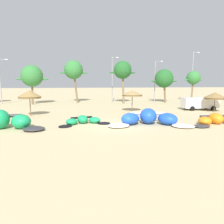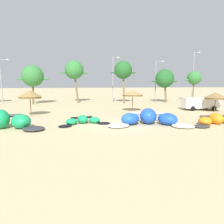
{
  "view_description": "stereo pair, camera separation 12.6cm",
  "coord_description": "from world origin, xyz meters",
  "px_view_note": "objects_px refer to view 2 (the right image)",
  "views": [
    {
      "loc": [
        -3.13,
        -18.79,
        4.11
      ],
      "look_at": [
        0.06,
        2.0,
        1.0
      ],
      "focal_mm": 32.53,
      "sensor_mm": 36.0,
      "label": 1
    },
    {
      "loc": [
        -3.0,
        -18.81,
        4.11
      ],
      "look_at": [
        0.06,
        2.0,
        1.0
      ],
      "focal_mm": 32.53,
      "sensor_mm": 36.0,
      "label": 2
    }
  ],
  "objects_px": {
    "lamppost_east": "(194,74)",
    "palm_left": "(33,76)",
    "beach_umbrella_near_palms": "(216,96)",
    "palm_right_of_gap": "(194,78)",
    "kite_left_of_center": "(149,119)",
    "palm_left_of_gap": "(74,70)",
    "parked_van": "(199,103)",
    "beach_umbrella_middle": "(133,93)",
    "beach_umbrella_near_van": "(30,94)",
    "lamppost_east_center": "(156,79)",
    "lamppost_west_center": "(113,77)",
    "lamppost_west": "(2,79)",
    "palm_center_left": "(123,70)",
    "palm_center_right": "(165,79)",
    "kite_center": "(218,120)",
    "kite_left": "(83,121)"
  },
  "relations": [
    {
      "from": "beach_umbrella_near_palms",
      "to": "lamppost_east",
      "type": "distance_m",
      "value": 17.63
    },
    {
      "from": "kite_center",
      "to": "lamppost_east_center",
      "type": "bearing_deg",
      "value": 84.51
    },
    {
      "from": "kite_left_of_center",
      "to": "palm_left_of_gap",
      "type": "xyz_separation_m",
      "value": [
        -7.81,
        22.57,
        5.84
      ]
    },
    {
      "from": "kite_left",
      "to": "lamppost_west_center",
      "type": "relative_size",
      "value": 0.57
    },
    {
      "from": "beach_umbrella_near_van",
      "to": "palm_center_left",
      "type": "xyz_separation_m",
      "value": [
        14.04,
        12.52,
        3.65
      ]
    },
    {
      "from": "beach_umbrella_near_palms",
      "to": "parked_van",
      "type": "xyz_separation_m",
      "value": [
        -0.92,
        2.28,
        -1.16
      ]
    },
    {
      "from": "beach_umbrella_middle",
      "to": "palm_left",
      "type": "xyz_separation_m",
      "value": [
        -15.77,
        11.85,
        2.6
      ]
    },
    {
      "from": "lamppost_east_center",
      "to": "lamppost_east",
      "type": "bearing_deg",
      "value": 5.52
    },
    {
      "from": "beach_umbrella_near_palms",
      "to": "palm_right_of_gap",
      "type": "relative_size",
      "value": 0.45
    },
    {
      "from": "beach_umbrella_middle",
      "to": "lamppost_west_center",
      "type": "bearing_deg",
      "value": 92.22
    },
    {
      "from": "beach_umbrella_near_palms",
      "to": "beach_umbrella_middle",
      "type": "bearing_deg",
      "value": 170.25
    },
    {
      "from": "kite_left_of_center",
      "to": "beach_umbrella_near_palms",
      "type": "distance_m",
      "value": 13.67
    },
    {
      "from": "parked_van",
      "to": "lamppost_west_center",
      "type": "bearing_deg",
      "value": 128.46
    },
    {
      "from": "beach_umbrella_near_palms",
      "to": "palm_center_right",
      "type": "distance_m",
      "value": 13.91
    },
    {
      "from": "kite_center",
      "to": "beach_umbrella_near_palms",
      "type": "bearing_deg",
      "value": 56.82
    },
    {
      "from": "beach_umbrella_near_palms",
      "to": "lamppost_west",
      "type": "xyz_separation_m",
      "value": [
        -32.98,
        15.63,
        2.46
      ]
    },
    {
      "from": "palm_center_right",
      "to": "lamppost_west_center",
      "type": "relative_size",
      "value": 0.73
    },
    {
      "from": "palm_left_of_gap",
      "to": "lamppost_west_center",
      "type": "bearing_deg",
      "value": 0.95
    },
    {
      "from": "palm_right_of_gap",
      "to": "kite_left_of_center",
      "type": "bearing_deg",
      "value": -127.92
    },
    {
      "from": "palm_left",
      "to": "kite_center",
      "type": "bearing_deg",
      "value": -44.38
    },
    {
      "from": "beach_umbrella_middle",
      "to": "lamppost_east_center",
      "type": "xyz_separation_m",
      "value": [
        8.41,
        13.45,
        2.19
      ]
    },
    {
      "from": "beach_umbrella_near_palms",
      "to": "palm_left",
      "type": "distance_m",
      "value": 30.45
    },
    {
      "from": "palm_right_of_gap",
      "to": "parked_van",
      "type": "bearing_deg",
      "value": -116.84
    },
    {
      "from": "kite_left_of_center",
      "to": "lamppost_west_center",
      "type": "height_order",
      "value": "lamppost_west_center"
    },
    {
      "from": "lamppost_east",
      "to": "lamppost_west_center",
      "type": "bearing_deg",
      "value": -179.05
    },
    {
      "from": "kite_center",
      "to": "palm_center_right",
      "type": "height_order",
      "value": "palm_center_right"
    },
    {
      "from": "beach_umbrella_near_van",
      "to": "lamppost_west",
      "type": "xyz_separation_m",
      "value": [
        -8.58,
        15.29,
        2.07
      ]
    },
    {
      "from": "lamppost_east",
      "to": "parked_van",
      "type": "bearing_deg",
      "value": -116.17
    },
    {
      "from": "beach_umbrella_near_palms",
      "to": "palm_left_of_gap",
      "type": "xyz_separation_m",
      "value": [
        -19.57,
        15.8,
        4.17
      ]
    },
    {
      "from": "palm_center_right",
      "to": "kite_left_of_center",
      "type": "bearing_deg",
      "value": -116.22
    },
    {
      "from": "parked_van",
      "to": "lamppost_east_center",
      "type": "relative_size",
      "value": 0.62
    },
    {
      "from": "beach_umbrella_near_palms",
      "to": "lamppost_west_center",
      "type": "bearing_deg",
      "value": 126.45
    },
    {
      "from": "lamppost_east",
      "to": "palm_left",
      "type": "bearing_deg",
      "value": -175.76
    },
    {
      "from": "kite_left",
      "to": "palm_left",
      "type": "bearing_deg",
      "value": 114.85
    },
    {
      "from": "palm_left_of_gap",
      "to": "palm_left",
      "type": "bearing_deg",
      "value": -164.77
    },
    {
      "from": "kite_center",
      "to": "beach_umbrella_near_van",
      "type": "xyz_separation_m",
      "value": [
        -19.36,
        8.04,
        2.24
      ]
    },
    {
      "from": "palm_center_right",
      "to": "lamppost_east_center",
      "type": "bearing_deg",
      "value": 120.59
    },
    {
      "from": "parked_van",
      "to": "lamppost_east_center",
      "type": "distance_m",
      "value": 13.73
    },
    {
      "from": "kite_left_of_center",
      "to": "parked_van",
      "type": "distance_m",
      "value": 14.13
    },
    {
      "from": "beach_umbrella_near_van",
      "to": "palm_left",
      "type": "height_order",
      "value": "palm_left"
    },
    {
      "from": "palm_center_left",
      "to": "palm_center_right",
      "type": "bearing_deg",
      "value": 4.71
    },
    {
      "from": "palm_right_of_gap",
      "to": "lamppost_east",
      "type": "bearing_deg",
      "value": 168.38
    },
    {
      "from": "kite_left_of_center",
      "to": "beach_umbrella_near_van",
      "type": "relative_size",
      "value": 2.64
    },
    {
      "from": "beach_umbrella_middle",
      "to": "beach_umbrella_near_van",
      "type": "bearing_deg",
      "value": -173.12
    },
    {
      "from": "beach_umbrella_near_palms",
      "to": "lamppost_west_center",
      "type": "relative_size",
      "value": 0.32
    },
    {
      "from": "lamppost_east_center",
      "to": "kite_left",
      "type": "bearing_deg",
      "value": -126.24
    },
    {
      "from": "lamppost_west",
      "to": "lamppost_east_center",
      "type": "height_order",
      "value": "lamppost_east_center"
    },
    {
      "from": "lamppost_east_center",
      "to": "palm_center_right",
      "type": "bearing_deg",
      "value": -59.41
    },
    {
      "from": "lamppost_west_center",
      "to": "palm_left_of_gap",
      "type": "bearing_deg",
      "value": -179.05
    },
    {
      "from": "palm_left",
      "to": "palm_right_of_gap",
      "type": "xyz_separation_m",
      "value": [
        33.1,
        2.4,
        -0.21
      ]
    }
  ]
}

